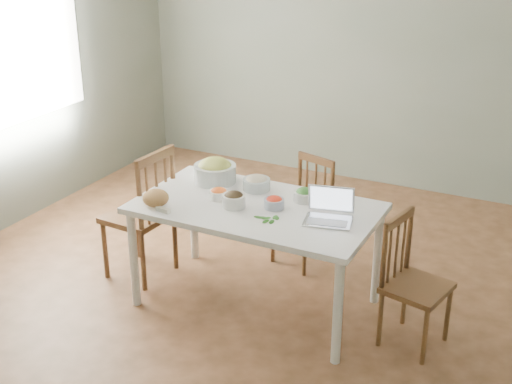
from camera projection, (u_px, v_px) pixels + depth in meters
The scene contains 18 objects.
floor at pixel (259, 289), 5.13m from camera, with size 5.00×5.00×0.00m, color #52361E.
wall_back at pixel (373, 51), 6.67m from camera, with size 5.00×0.00×2.70m, color slate.
window_left at pixel (15, 53), 5.83m from camera, with size 0.04×1.60×1.20m, color white.
dining_table at pixel (256, 255), 4.81m from camera, with size 1.64×0.92×0.77m, color white, non-canonical shape.
chair_far at pixel (302, 213), 5.37m from camera, with size 0.38×0.36×0.86m, color #4F2C10, non-canonical shape.
chair_left at pixel (138, 213), 5.17m from camera, with size 0.46×0.43×1.03m, color #4F2C10, non-canonical shape.
chair_right at pixel (417, 285), 4.33m from camera, with size 0.39×0.37×0.87m, color #4F2C10, non-canonical shape.
bread_boule at pixel (156, 198), 4.63m from camera, with size 0.18×0.18×0.12m, color #B48050.
butter_stick at pixel (163, 210), 4.56m from camera, with size 0.11×0.03×0.03m, color silver.
bowl_squash at pixel (215, 170), 5.03m from camera, with size 0.31×0.31×0.18m, color #D7C657, non-canonical shape.
bowl_carrot at pixel (219, 193), 4.76m from camera, with size 0.14×0.14×0.08m, color orange, non-canonical shape.
bowl_onion at pixel (256, 183), 4.90m from camera, with size 0.20×0.20×0.11m, color beige, non-canonical shape.
bowl_mushroom at pixel (234, 199), 4.62m from camera, with size 0.16×0.16×0.11m, color black, non-canonical shape.
bowl_redpep at pixel (274, 202), 4.61m from camera, with size 0.14×0.14×0.08m, color red, non-canonical shape.
bowl_broccoli at pixel (304, 195), 4.71m from camera, with size 0.15×0.15×0.09m, color #1C4716, non-canonical shape.
flatbread at pixel (323, 196), 4.79m from camera, with size 0.22×0.22×0.02m, color #DFC57B.
basil_bunch at pixel (266, 217), 4.45m from camera, with size 0.19×0.19×0.02m, color #1E5C1F, non-canonical shape.
laptop at pixel (328, 207), 4.37m from camera, with size 0.30×0.26×0.21m, color #BABABF, non-canonical shape.
Camera 1 is at (1.98, -3.99, 2.65)m, focal length 47.95 mm.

